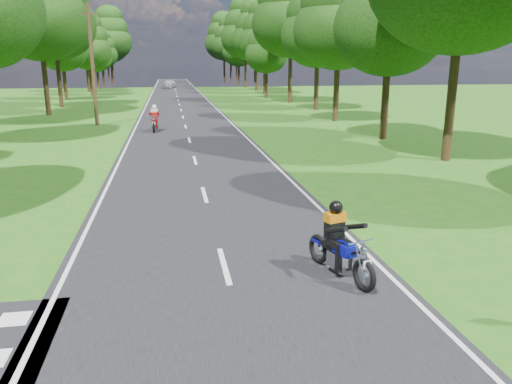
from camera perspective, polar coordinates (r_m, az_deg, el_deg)
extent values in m
plane|color=#215D15|center=(9.13, -2.25, -13.37)|extent=(160.00, 160.00, 0.00)
cube|color=black|center=(58.16, -8.88, 10.33)|extent=(7.00, 140.00, 0.02)
cube|color=silver|center=(10.91, -3.66, -8.36)|extent=(0.12, 2.00, 0.01)
cube|color=silver|center=(16.58, -5.91, -0.29)|extent=(0.12, 2.00, 0.01)
cube|color=silver|center=(22.42, -6.99, 3.63)|extent=(0.12, 2.00, 0.01)
cube|color=silver|center=(28.33, -7.63, 5.92)|extent=(0.12, 2.00, 0.01)
cube|color=silver|center=(34.27, -8.05, 7.42)|extent=(0.12, 2.00, 0.01)
cube|color=silver|center=(40.23, -8.35, 8.47)|extent=(0.12, 2.00, 0.01)
cube|color=silver|center=(46.20, -8.57, 9.26)|extent=(0.12, 2.00, 0.01)
cube|color=silver|center=(52.17, -8.75, 9.86)|extent=(0.12, 2.00, 0.01)
cube|color=silver|center=(58.15, -8.88, 10.34)|extent=(0.12, 2.00, 0.01)
cube|color=silver|center=(64.14, -8.99, 10.73)|extent=(0.12, 2.00, 0.01)
cube|color=silver|center=(70.13, -9.09, 11.05)|extent=(0.12, 2.00, 0.01)
cube|color=silver|center=(76.12, -9.17, 11.32)|extent=(0.12, 2.00, 0.01)
cube|color=silver|center=(82.11, -9.23, 11.56)|extent=(0.12, 2.00, 0.01)
cube|color=silver|center=(88.10, -9.29, 11.76)|extent=(0.12, 2.00, 0.01)
cube|color=silver|center=(94.09, -9.34, 11.93)|extent=(0.12, 2.00, 0.01)
cube|color=silver|center=(100.08, -9.39, 12.09)|extent=(0.12, 2.00, 0.01)
cube|color=silver|center=(106.08, -9.43, 12.22)|extent=(0.12, 2.00, 0.01)
cube|color=silver|center=(112.07, -9.46, 12.35)|extent=(0.12, 2.00, 0.01)
cube|color=silver|center=(118.07, -9.49, 12.46)|extent=(0.12, 2.00, 0.01)
cube|color=silver|center=(124.07, -9.52, 12.56)|extent=(0.12, 2.00, 0.01)
cube|color=silver|center=(58.19, -12.18, 10.19)|extent=(0.10, 140.00, 0.01)
cube|color=silver|center=(58.31, -5.59, 10.45)|extent=(0.10, 140.00, 0.01)
cube|color=silver|center=(9.73, -25.92, -12.93)|extent=(0.50, 0.50, 0.01)
cylinder|color=black|center=(44.73, -22.85, 10.86)|extent=(0.40, 0.40, 4.32)
ellipsoid|color=black|center=(44.79, -23.56, 17.64)|extent=(7.56, 7.56, 6.42)
cylinder|color=black|center=(52.14, -21.53, 11.42)|extent=(0.40, 0.40, 4.40)
ellipsoid|color=black|center=(52.21, -22.11, 17.35)|extent=(7.71, 7.71, 6.55)
cylinder|color=black|center=(61.92, -20.97, 11.28)|extent=(0.40, 0.40, 3.20)
ellipsoid|color=black|center=(61.87, -21.31, 14.91)|extent=(5.60, 5.60, 4.76)
ellipsoid|color=black|center=(61.92, -21.45, 16.35)|extent=(4.80, 4.80, 4.08)
ellipsoid|color=black|center=(62.01, -21.59, 17.79)|extent=(3.60, 3.60, 3.06)
cylinder|color=black|center=(68.89, -18.28, 11.77)|extent=(0.40, 0.40, 3.22)
ellipsoid|color=black|center=(68.85, -18.55, 15.06)|extent=(5.64, 5.64, 4.79)
ellipsoid|color=black|center=(68.89, -18.66, 16.36)|extent=(4.83, 4.83, 4.11)
ellipsoid|color=black|center=(68.98, -18.77, 17.66)|extent=(3.62, 3.62, 3.08)
cylinder|color=black|center=(76.78, -18.64, 12.12)|extent=(0.40, 0.40, 3.61)
ellipsoid|color=black|center=(76.76, -18.92, 15.42)|extent=(6.31, 6.31, 5.37)
ellipsoid|color=black|center=(76.83, -19.03, 16.73)|extent=(5.41, 5.41, 4.60)
ellipsoid|color=black|center=(76.93, -19.14, 18.03)|extent=(4.06, 4.06, 3.45)
cylinder|color=black|center=(84.49, -17.59, 12.05)|extent=(0.40, 0.40, 2.67)
ellipsoid|color=black|center=(84.44, -17.76, 14.27)|extent=(4.67, 4.67, 3.97)
ellipsoid|color=black|center=(84.45, -17.84, 15.15)|extent=(4.00, 4.00, 3.40)
ellipsoid|color=black|center=(84.49, -17.91, 16.03)|extent=(3.00, 3.00, 2.55)
cylinder|color=black|center=(93.60, -17.02, 12.42)|extent=(0.40, 0.40, 3.09)
ellipsoid|color=black|center=(93.56, -17.20, 14.74)|extent=(5.40, 5.40, 4.59)
ellipsoid|color=black|center=(93.59, -17.27, 15.65)|extent=(4.63, 4.63, 3.93)
ellipsoid|color=black|center=(93.64, -17.34, 16.57)|extent=(3.47, 3.47, 2.95)
cylinder|color=black|center=(99.95, -16.05, 12.99)|extent=(0.40, 0.40, 4.48)
ellipsoid|color=black|center=(99.99, -16.28, 16.14)|extent=(7.84, 7.84, 6.66)
ellipsoid|color=black|center=(100.08, -16.38, 17.39)|extent=(6.72, 6.72, 5.71)
ellipsoid|color=black|center=(100.23, -16.47, 18.63)|extent=(5.04, 5.04, 4.28)
cylinder|color=black|center=(108.99, -16.12, 12.98)|extent=(0.40, 0.40, 4.09)
ellipsoid|color=black|center=(109.00, -16.31, 15.63)|extent=(7.16, 7.16, 6.09)
ellipsoid|color=black|center=(109.07, -16.39, 16.67)|extent=(6.14, 6.14, 5.22)
ellipsoid|color=black|center=(109.17, -16.47, 17.72)|extent=(4.61, 4.61, 3.92)
cylinder|color=black|center=(23.62, 21.32, 8.84)|extent=(0.40, 0.40, 4.56)
cylinder|color=black|center=(29.34, 14.49, 9.28)|extent=(0.40, 0.40, 3.49)
ellipsoid|color=black|center=(29.28, 15.05, 17.68)|extent=(6.12, 6.12, 5.20)
cylinder|color=black|center=(37.64, 9.14, 10.81)|extent=(0.40, 0.40, 3.69)
ellipsoid|color=black|center=(37.62, 9.44, 17.73)|extent=(6.46, 6.46, 5.49)
ellipsoid|color=black|center=(37.77, 9.56, 20.45)|extent=(5.54, 5.54, 4.71)
cylinder|color=black|center=(46.39, 6.91, 11.62)|extent=(0.40, 0.40, 3.74)
ellipsoid|color=black|center=(46.37, 7.09, 17.32)|extent=(6.55, 6.55, 5.57)
ellipsoid|color=black|center=(46.50, 7.17, 19.56)|extent=(5.62, 5.62, 4.77)
cylinder|color=black|center=(54.26, 3.91, 12.61)|extent=(0.40, 0.40, 4.64)
ellipsoid|color=black|center=(54.35, 4.02, 18.64)|extent=(8.12, 8.12, 6.91)
ellipsoid|color=black|center=(54.56, 4.06, 21.01)|extent=(6.96, 6.96, 5.92)
cylinder|color=black|center=(61.08, 1.19, 12.05)|extent=(0.40, 0.40, 2.91)
ellipsoid|color=black|center=(61.02, 1.20, 15.41)|extent=(5.09, 5.09, 4.33)
ellipsoid|color=black|center=(61.05, 1.21, 16.74)|extent=(4.36, 4.36, 3.71)
ellipsoid|color=black|center=(61.12, 1.22, 18.07)|extent=(3.27, 3.27, 2.78)
cylinder|color=black|center=(68.63, 1.00, 12.75)|extent=(0.40, 0.40, 3.88)
ellipsoid|color=black|center=(68.63, 1.02, 16.74)|extent=(6.78, 6.78, 5.77)
ellipsoid|color=black|center=(68.72, 1.03, 18.31)|extent=(5.81, 5.81, 4.94)
ellipsoid|color=black|center=(68.87, 1.03, 19.88)|extent=(4.36, 4.36, 3.71)
cylinder|color=black|center=(77.01, 0.04, 13.08)|extent=(0.40, 0.40, 4.18)
ellipsoid|color=black|center=(77.04, 0.04, 16.91)|extent=(7.31, 7.31, 6.21)
ellipsoid|color=black|center=(77.14, 0.04, 18.42)|extent=(6.27, 6.27, 5.33)
ellipsoid|color=black|center=(77.30, 0.04, 19.93)|extent=(4.70, 4.70, 4.00)
cylinder|color=black|center=(85.80, -1.21, 13.40)|extent=(0.40, 0.40, 4.63)
ellipsoid|color=black|center=(85.86, -1.23, 17.21)|extent=(8.11, 8.11, 6.89)
ellipsoid|color=black|center=(85.99, -1.24, 18.71)|extent=(6.95, 6.95, 5.91)
ellipsoid|color=black|center=(86.18, -1.24, 20.21)|extent=(5.21, 5.21, 4.43)
cylinder|color=black|center=(93.01, -1.96, 13.11)|extent=(0.40, 0.40, 3.36)
ellipsoid|color=black|center=(92.99, -1.99, 15.65)|extent=(5.88, 5.88, 5.00)
ellipsoid|color=black|center=(93.03, -2.00, 16.66)|extent=(5.04, 5.04, 4.29)
ellipsoid|color=black|center=(93.10, -2.01, 17.67)|extent=(3.78, 3.78, 3.21)
cylinder|color=black|center=(100.10, -2.87, 13.42)|extent=(0.40, 0.40, 4.09)
ellipsoid|color=black|center=(100.11, -2.91, 16.30)|extent=(7.15, 7.15, 6.08)
ellipsoid|color=black|center=(100.19, -2.92, 17.44)|extent=(6.13, 6.13, 5.21)
ellipsoid|color=black|center=(100.30, -2.94, 18.57)|extent=(4.60, 4.60, 3.91)
cylinder|color=black|center=(107.75, -3.63, 13.60)|extent=(0.40, 0.40, 4.48)
ellipsoid|color=black|center=(107.78, -3.68, 16.54)|extent=(7.84, 7.84, 6.66)
ellipsoid|color=black|center=(107.87, -3.70, 17.70)|extent=(6.72, 6.72, 5.71)
ellipsoid|color=black|center=(108.01, -3.72, 18.85)|extent=(5.04, 5.04, 4.28)
cylinder|color=black|center=(118.72, -16.48, 12.99)|extent=(0.40, 0.40, 3.84)
ellipsoid|color=black|center=(118.72, -16.65, 15.27)|extent=(6.72, 6.72, 5.71)
ellipsoid|color=black|center=(118.78, -16.72, 16.17)|extent=(5.76, 5.76, 4.90)
ellipsoid|color=black|center=(118.86, -16.79, 17.07)|extent=(4.32, 4.32, 3.67)
cylinder|color=black|center=(121.07, -2.23, 13.67)|extent=(0.40, 0.40, 4.16)
ellipsoid|color=black|center=(121.09, -2.25, 16.09)|extent=(7.28, 7.28, 6.19)
ellipsoid|color=black|center=(121.15, -2.26, 17.05)|extent=(6.24, 6.24, 5.30)
ellipsoid|color=black|center=(121.25, -2.27, 18.01)|extent=(4.68, 4.68, 3.98)
cylinder|color=black|center=(104.10, -18.50, 12.59)|extent=(0.40, 0.40, 3.52)
ellipsoid|color=black|center=(104.09, -18.70, 14.97)|extent=(6.16, 6.16, 5.24)
ellipsoid|color=black|center=(104.13, -18.78, 15.91)|extent=(5.28, 5.28, 4.49)
ellipsoid|color=black|center=(104.20, -18.86, 16.85)|extent=(3.96, 3.96, 3.37)
cylinder|color=black|center=(107.53, -0.12, 13.63)|extent=(0.40, 0.40, 4.48)
ellipsoid|color=black|center=(107.57, -0.13, 16.57)|extent=(7.84, 7.84, 6.66)
ellipsoid|color=black|center=(107.66, -0.13, 17.73)|extent=(6.72, 6.72, 5.71)
ellipsoid|color=black|center=(107.79, -0.13, 18.89)|extent=(5.04, 5.04, 4.28)
cylinder|color=#382616|center=(36.33, -18.17, 13.55)|extent=(0.26, 0.26, 8.00)
cube|color=#382616|center=(36.45, -18.60, 18.73)|extent=(1.20, 0.10, 0.10)
imported|color=silver|center=(84.63, -9.92, 12.08)|extent=(2.85, 4.37, 1.38)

